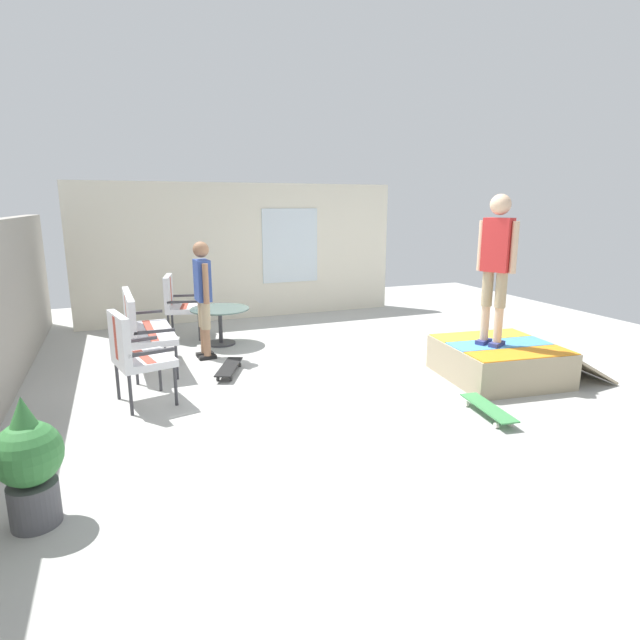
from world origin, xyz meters
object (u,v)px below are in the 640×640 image
object	(u,v)px
skate_ramp	(500,361)
potted_plant	(29,461)
patio_chair_by_wall	(133,350)
skateboard_spare	(488,408)
patio_bench	(140,324)
patio_chair_near_house	(177,301)
person_watching	(203,292)
person_skater	(497,258)
patio_table	(220,319)
skateboard_by_bench	(229,367)

from	to	relation	value
skate_ramp	potted_plant	distance (m)	5.15
patio_chair_by_wall	skateboard_spare	distance (m)	3.77
patio_bench	patio_chair_near_house	xyz separation A→B (m)	(1.53, -0.62, -0.00)
person_watching	person_skater	world-z (taller)	person_skater
patio_bench	patio_table	distance (m)	1.48
patio_chair_by_wall	patio_table	distance (m)	2.50
patio_chair_near_house	potted_plant	bearing A→B (deg)	162.77
person_skater	skateboard_spare	xyz separation A→B (m)	(-0.91, 0.75, -1.43)
patio_chair_by_wall	potted_plant	xyz separation A→B (m)	(-2.00, 0.72, -0.15)
person_watching	patio_chair_near_house	bearing A→B (deg)	9.96
patio_chair_by_wall	patio_table	bearing A→B (deg)	-32.05
patio_table	person_watching	bearing A→B (deg)	152.04
skate_ramp	skateboard_by_bench	distance (m)	3.43
person_watching	skateboard_spare	distance (m)	4.02
patio_chair_near_house	patio_chair_by_wall	size ratio (longest dim) A/B	1.00
potted_plant	patio_chair_near_house	bearing A→B (deg)	-17.23
patio_chair_near_house	person_watching	bearing A→B (deg)	-170.04
skate_ramp	patio_chair_near_house	world-z (taller)	patio_chair_near_house
skate_ramp	person_skater	bearing A→B (deg)	90.40
skate_ramp	skateboard_by_bench	size ratio (longest dim) A/B	2.50
person_skater	skateboard_spare	size ratio (longest dim) A/B	2.19
patio_chair_near_house	patio_table	distance (m)	0.90
patio_bench	patio_chair_by_wall	world-z (taller)	same
patio_chair_by_wall	skateboard_spare	bearing A→B (deg)	-116.40
patio_bench	patio_table	xyz separation A→B (m)	(0.86, -1.19, -0.21)
patio_table	patio_bench	bearing A→B (deg)	125.89
person_skater	skate_ramp	bearing A→B (deg)	-89.60
skateboard_spare	person_watching	bearing A→B (deg)	36.83
skate_ramp	skateboard_spare	distance (m)	1.31
skate_ramp	patio_table	size ratio (longest dim) A/B	2.25
patio_table	skateboard_spare	bearing A→B (deg)	-151.83
patio_chair_by_wall	person_skater	bearing A→B (deg)	-100.36
skateboard_by_bench	patio_table	bearing A→B (deg)	-6.83
patio_bench	skateboard_by_bench	distance (m)	1.29
patio_table	person_skater	distance (m)	4.13
person_watching	potted_plant	size ratio (longest dim) A/B	1.78
skate_ramp	person_watching	world-z (taller)	person_watching
patio_bench	potted_plant	world-z (taller)	patio_bench
patio_chair_by_wall	potted_plant	size ratio (longest dim) A/B	1.11
patio_chair_near_house	person_watching	distance (m)	1.36
patio_table	patio_chair_near_house	bearing A→B (deg)	39.93
person_watching	potted_plant	distance (m)	3.91
patio_bench	person_skater	xyz separation A→B (m)	(-2.00, -3.95, 0.89)
patio_table	skateboard_spare	distance (m)	4.29
skateboard_spare	patio_chair_by_wall	bearing A→B (deg)	63.60
skateboard_spare	patio_bench	bearing A→B (deg)	47.75
patio_bench	potted_plant	xyz separation A→B (m)	(-3.25, 0.86, -0.15)
patio_chair_by_wall	person_watching	xyz separation A→B (m)	(1.48, -0.99, 0.34)
skate_ramp	person_watching	distance (m)	4.03
patio_table	skate_ramp	bearing A→B (deg)	-134.11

